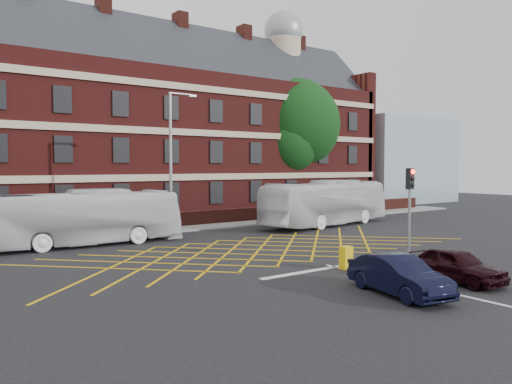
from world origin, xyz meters
TOP-DOWN VIEW (x-y plane):
  - ground at (0.00, 0.00)m, footprint 120.00×120.00m
  - victorian_building at (0.25, 22.00)m, footprint 51.00×12.17m
  - boundary_wall at (0.00, 13.00)m, footprint 56.00×0.50m
  - far_pavement at (0.00, 12.00)m, footprint 60.00×3.00m
  - glass_block at (34.00, 21.00)m, footprint 14.00×10.00m
  - box_junction_hatching at (0.00, 2.00)m, footprint 8.22×8.22m
  - stop_line at (0.00, -3.50)m, footprint 8.00×0.30m
  - centre_line at (0.00, -10.00)m, footprint 0.15×14.00m
  - bus_left at (-7.14, 8.87)m, footprint 11.14×3.08m
  - bus_right at (10.32, 7.64)m, footprint 12.16×4.58m
  - car_navy at (-1.60, -8.09)m, footprint 2.18×4.23m
  - car_maroon at (1.72, -8.14)m, footprint 1.83×3.91m
  - deciduous_tree at (16.32, 18.34)m, footprint 8.91×8.91m
  - traffic_light_near at (3.36, -4.82)m, footprint 0.70×0.70m
  - street_lamp at (-1.68, 8.60)m, footprint 2.25×1.00m
  - utility_cabinet at (0.11, -4.05)m, footprint 0.49×0.37m

SIDE VIEW (x-z plane):
  - ground at x=0.00m, z-range 0.00..0.00m
  - box_junction_hatching at x=0.00m, z-range 0.00..0.02m
  - stop_line at x=0.00m, z-range 0.00..0.02m
  - centre_line at x=0.00m, z-range 0.00..0.02m
  - far_pavement at x=0.00m, z-range 0.00..0.12m
  - utility_cabinet at x=0.11m, z-range 0.00..0.96m
  - boundary_wall at x=0.00m, z-range 0.00..1.10m
  - car_maroon at x=1.72m, z-range 0.00..1.29m
  - car_navy at x=-1.60m, z-range 0.00..1.33m
  - bus_left at x=-7.14m, z-range 0.00..3.07m
  - bus_right at x=10.32m, z-range 0.00..3.31m
  - traffic_light_near at x=3.36m, z-range -0.37..3.90m
  - street_lamp at x=-1.68m, z-range -1.38..7.42m
  - glass_block at x=34.00m, z-range 0.00..10.00m
  - deciduous_tree at x=16.32m, z-range 1.37..14.25m
  - victorian_building at x=0.25m, z-range -2.36..18.04m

